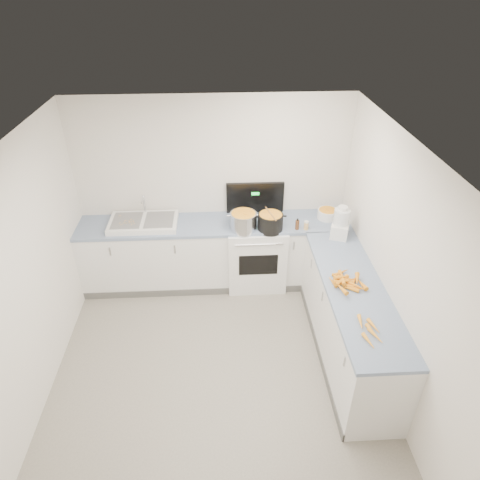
{
  "coord_description": "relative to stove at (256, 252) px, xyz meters",
  "views": [
    {
      "loc": [
        0.06,
        -3.07,
        3.72
      ],
      "look_at": [
        0.3,
        1.1,
        1.05
      ],
      "focal_mm": 32.0,
      "sensor_mm": 36.0,
      "label": 1
    }
  ],
  "objects": [
    {
      "name": "sink",
      "position": [
        -1.45,
        0.02,
        0.5
      ],
      "size": [
        0.86,
        0.52,
        0.31
      ],
      "color": "white",
      "rests_on": "counter_back"
    },
    {
      "name": "stove",
      "position": [
        0.0,
        0.0,
        0.0
      ],
      "size": [
        0.76,
        0.65,
        1.36
      ],
      "color": "white",
      "rests_on": "ground"
    },
    {
      "name": "steel_pot",
      "position": [
        -0.18,
        -0.15,
        0.57
      ],
      "size": [
        0.42,
        0.42,
        0.24
      ],
      "primitive_type": "cylinder",
      "rotation": [
        0.0,
        0.0,
        0.33
      ],
      "color": "silver",
      "rests_on": "stove"
    },
    {
      "name": "black_pot",
      "position": [
        0.15,
        -0.17,
        0.56
      ],
      "size": [
        0.37,
        0.37,
        0.23
      ],
      "primitive_type": "cylinder",
      "rotation": [
        0.0,
        0.0,
        0.19
      ],
      "color": "black",
      "rests_on": "stove"
    },
    {
      "name": "extract_bottle",
      "position": [
        0.49,
        -0.2,
        0.53
      ],
      "size": [
        0.05,
        0.05,
        0.13
      ],
      "primitive_type": "cylinder",
      "color": "#593319",
      "rests_on": "counter_back"
    },
    {
      "name": "carrot_pile",
      "position": [
        0.82,
        -1.33,
        0.5
      ],
      "size": [
        0.37,
        0.47,
        0.09
      ],
      "color": "orange",
      "rests_on": "counter_right"
    },
    {
      "name": "food_processor",
      "position": [
        0.98,
        -0.39,
        0.64
      ],
      "size": [
        0.28,
        0.3,
        0.41
      ],
      "color": "white",
      "rests_on": "counter_right"
    },
    {
      "name": "wall_right",
      "position": [
        1.2,
        -1.69,
        0.78
      ],
      "size": [
        0.0,
        4.0,
        2.5
      ],
      "primitive_type": null,
      "rotation": [
        1.57,
        0.0,
        -1.57
      ],
      "color": "silver",
      "rests_on": "ground"
    },
    {
      "name": "spice_jar",
      "position": [
        0.6,
        -0.21,
        0.52
      ],
      "size": [
        0.06,
        0.06,
        0.1
      ],
      "primitive_type": "cylinder",
      "color": "#E5B266",
      "rests_on": "counter_back"
    },
    {
      "name": "wall_back",
      "position": [
        -0.55,
        0.31,
        0.78
      ],
      "size": [
        3.5,
        0.0,
        2.5
      ],
      "primitive_type": null,
      "rotation": [
        1.57,
        0.0,
        0.0
      ],
      "color": "silver",
      "rests_on": "ground"
    },
    {
      "name": "ceiling",
      "position": [
        -0.55,
        -1.69,
        2.03
      ],
      "size": [
        3.5,
        4.0,
        0.0
      ],
      "primitive_type": null,
      "rotation": [
        3.14,
        0.0,
        0.0
      ],
      "color": "silver",
      "rests_on": "ground"
    },
    {
      "name": "wall_left",
      "position": [
        -2.3,
        -1.69,
        0.78
      ],
      "size": [
        0.0,
        4.0,
        2.5
      ],
      "primitive_type": null,
      "rotation": [
        1.57,
        0.0,
        1.57
      ],
      "color": "silver",
      "rests_on": "ground"
    },
    {
      "name": "peeled_carrots",
      "position": [
        0.84,
        -2.03,
        0.49
      ],
      "size": [
        0.19,
        0.42,
        0.04
      ],
      "color": "#FF9F26",
      "rests_on": "counter_right"
    },
    {
      "name": "mixing_bowl",
      "position": [
        0.93,
        0.06,
        0.53
      ],
      "size": [
        0.31,
        0.31,
        0.12
      ],
      "primitive_type": "cylinder",
      "rotation": [
        0.0,
        0.0,
        0.24
      ],
      "color": "white",
      "rests_on": "counter_back"
    },
    {
      "name": "counter_back",
      "position": [
        -0.55,
        0.01,
        -0.0
      ],
      "size": [
        3.5,
        0.62,
        0.94
      ],
      "color": "white",
      "rests_on": "ground"
    },
    {
      "name": "counter_right",
      "position": [
        0.9,
        -1.39,
        -0.0
      ],
      "size": [
        0.62,
        2.2,
        0.94
      ],
      "color": "white",
      "rests_on": "ground"
    },
    {
      "name": "peelings",
      "position": [
        -1.63,
        -0.02,
        0.54
      ],
      "size": [
        0.23,
        0.26,
        0.01
      ],
      "color": "tan",
      "rests_on": "sink"
    },
    {
      "name": "wooden_spoon",
      "position": [
        0.15,
        -0.17,
        0.68
      ],
      "size": [
        0.1,
        0.35,
        0.02
      ],
      "primitive_type": "cylinder",
      "rotation": [
        1.57,
        0.0,
        0.24
      ],
      "color": "#AD7A47",
      "rests_on": "black_pot"
    },
    {
      "name": "floor",
      "position": [
        -0.55,
        -1.69,
        -0.47
      ],
      "size": [
        3.5,
        4.0,
        0.0
      ],
      "primitive_type": null,
      "color": "gray",
      "rests_on": "ground"
    }
  ]
}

